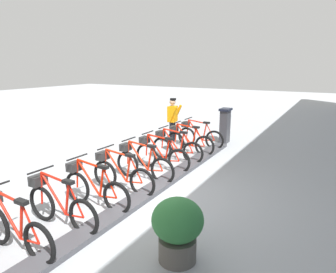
% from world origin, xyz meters
% --- Properties ---
extents(ground_plane, '(60.00, 60.00, 0.00)m').
position_xyz_m(ground_plane, '(0.00, 0.00, 0.00)').
color(ground_plane, '#A4A8AC').
extents(dock_rail_base, '(0.44, 9.55, 0.10)m').
position_xyz_m(dock_rail_base, '(0.00, 0.00, 0.05)').
color(dock_rail_base, '#47474C').
rests_on(dock_rail_base, ground).
extents(payment_kiosk, '(0.36, 0.52, 1.28)m').
position_xyz_m(payment_kiosk, '(0.05, -5.29, 0.67)').
color(payment_kiosk, '#38383D').
rests_on(payment_kiosk, ground).
extents(bike_docked_0, '(1.72, 0.54, 1.02)m').
position_xyz_m(bike_docked_0, '(0.62, -4.18, 0.43)').
color(bike_docked_0, black).
rests_on(bike_docked_0, ground).
extents(bike_docked_1, '(1.72, 0.54, 1.02)m').
position_xyz_m(bike_docked_1, '(0.62, -3.30, 0.43)').
color(bike_docked_1, black).
rests_on(bike_docked_1, ground).
extents(bike_docked_2, '(1.72, 0.54, 1.02)m').
position_xyz_m(bike_docked_2, '(0.62, -2.43, 0.43)').
color(bike_docked_2, black).
rests_on(bike_docked_2, ground).
extents(bike_docked_3, '(1.72, 0.54, 1.02)m').
position_xyz_m(bike_docked_3, '(0.62, -1.55, 0.43)').
color(bike_docked_3, black).
rests_on(bike_docked_3, ground).
extents(bike_docked_4, '(1.72, 0.54, 1.02)m').
position_xyz_m(bike_docked_4, '(0.62, -0.68, 0.43)').
color(bike_docked_4, black).
rests_on(bike_docked_4, ground).
extents(bike_docked_5, '(1.72, 0.54, 1.02)m').
position_xyz_m(bike_docked_5, '(0.62, 0.20, 0.43)').
color(bike_docked_5, black).
rests_on(bike_docked_5, ground).
extents(bike_docked_6, '(1.72, 0.54, 1.02)m').
position_xyz_m(bike_docked_6, '(0.62, 1.07, 0.43)').
color(bike_docked_6, black).
rests_on(bike_docked_6, ground).
extents(bike_docked_7, '(1.72, 0.54, 1.02)m').
position_xyz_m(bike_docked_7, '(0.62, 1.95, 0.43)').
color(bike_docked_7, black).
rests_on(bike_docked_7, ground).
extents(bike_docked_8, '(1.72, 0.54, 1.02)m').
position_xyz_m(bike_docked_8, '(0.62, 2.82, 0.43)').
color(bike_docked_8, black).
rests_on(bike_docked_8, ground).
extents(worker_near_rack, '(0.49, 0.66, 1.66)m').
position_xyz_m(worker_near_rack, '(1.66, -4.23, 0.91)').
color(worker_near_rack, white).
rests_on(worker_near_rack, ground).
extents(planter_bush, '(0.76, 0.76, 0.97)m').
position_xyz_m(planter_bush, '(-1.64, 1.78, 0.54)').
color(planter_bush, '#59544C').
rests_on(planter_bush, ground).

